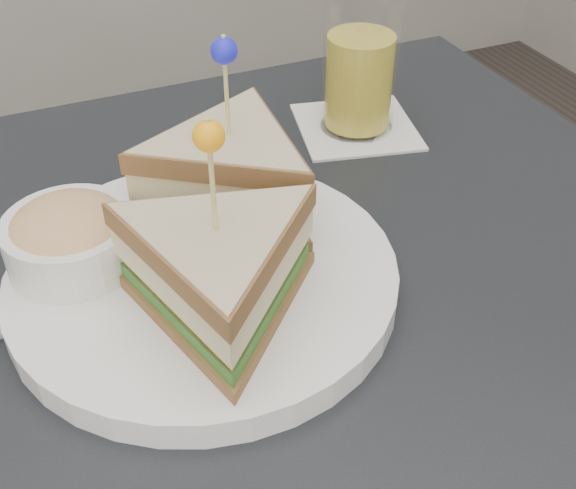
# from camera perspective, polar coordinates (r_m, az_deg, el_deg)

# --- Properties ---
(table) EXTENTS (0.80, 0.80, 0.75)m
(table) POSITION_cam_1_polar(r_m,az_deg,el_deg) (0.61, -0.50, -10.06)
(table) COLOR black
(table) RESTS_ON ground
(plate_meal) EXTENTS (0.37, 0.37, 0.18)m
(plate_meal) POSITION_cam_1_polar(r_m,az_deg,el_deg) (0.55, -6.53, 0.86)
(plate_meal) COLOR white
(plate_meal) RESTS_ON table
(cutlery_knife) EXTENTS (0.18, 0.16, 0.01)m
(cutlery_knife) POSITION_cam_1_polar(r_m,az_deg,el_deg) (0.61, -17.49, -2.07)
(cutlery_knife) COLOR silver
(cutlery_knife) RESTS_ON table
(drink_set) EXTENTS (0.14, 0.14, 0.15)m
(drink_set) POSITION_cam_1_polar(r_m,az_deg,el_deg) (0.75, 5.70, 13.70)
(drink_set) COLOR white
(drink_set) RESTS_ON table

